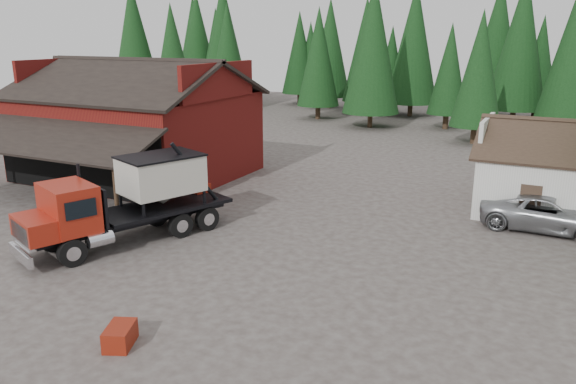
% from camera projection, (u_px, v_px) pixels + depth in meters
% --- Properties ---
extents(ground, '(120.00, 120.00, 0.00)m').
position_uv_depth(ground, '(190.00, 260.00, 21.92)').
color(ground, '#423834').
rests_on(ground, ground).
extents(red_barn, '(12.80, 13.63, 7.18)m').
position_uv_depth(red_barn, '(137.00, 132.00, 34.43)').
color(red_barn, maroon).
rests_on(red_barn, ground).
extents(farmhouse, '(8.60, 6.42, 4.65)m').
position_uv_depth(farmhouse, '(569.00, 181.00, 27.10)').
color(farmhouse, silver).
rests_on(farmhouse, ground).
extents(conifer_backdrop, '(76.00, 16.00, 16.00)m').
position_uv_depth(conifer_backdrop, '(431.00, 119.00, 58.12)').
color(conifer_backdrop, '#113313').
rests_on(conifer_backdrop, ground).
extents(near_pine_a, '(4.40, 4.40, 11.40)m').
position_uv_depth(near_pine_a, '(173.00, 57.00, 53.73)').
color(near_pine_a, '#382619').
rests_on(near_pine_a, ground).
extents(near_pine_b, '(3.96, 3.96, 10.40)m').
position_uv_depth(near_pine_b, '(479.00, 69.00, 43.60)').
color(near_pine_b, '#382619').
rests_on(near_pine_b, ground).
extents(near_pine_d, '(5.28, 5.28, 13.40)m').
position_uv_depth(near_pine_d, '(373.00, 47.00, 50.92)').
color(near_pine_d, '#382619').
rests_on(near_pine_d, ground).
extents(feed_truck, '(5.54, 9.24, 4.06)m').
position_uv_depth(feed_truck, '(130.00, 198.00, 23.48)').
color(feed_truck, black).
rests_on(feed_truck, ground).
extents(silver_car, '(5.72, 2.66, 1.59)m').
position_uv_depth(silver_car, '(548.00, 213.00, 25.07)').
color(silver_car, '#9EA0A5').
rests_on(silver_car, ground).
extents(equip_box, '(1.08, 1.29, 0.60)m').
position_uv_depth(equip_box, '(120.00, 336.00, 15.83)').
color(equip_box, maroon).
rests_on(equip_box, ground).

